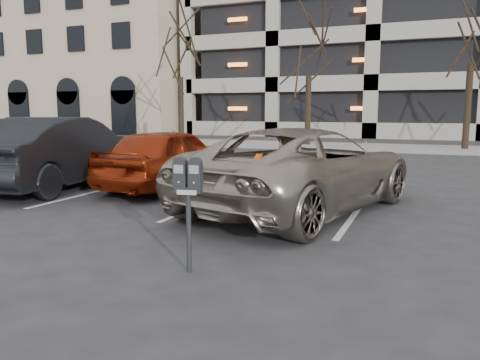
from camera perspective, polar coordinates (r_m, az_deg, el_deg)
The scene contains 11 objects.
ground at distance 7.21m, azimuth 0.92°, elevation -5.71°, with size 140.00×140.00×0.00m, color #28282B.
sidewalk at distance 22.73m, azimuth 15.58°, elevation 3.86°, with size 80.00×4.00×0.12m, color gray.
stall_lines at distance 9.81m, azimuth -1.90°, elevation -1.87°, with size 16.90×5.20×0.00m.
office_building at distance 47.87m, azimuth -18.51°, elevation 14.92°, with size 26.00×16.20×15.00m.
tree_a at distance 26.06m, azimuth -7.35°, elevation 17.07°, with size 3.47×3.47×7.88m.
tree_b at distance 23.49m, azimuth 8.49°, elevation 17.52°, with size 3.35×3.35×7.61m.
tree_c at distance 22.97m, azimuth 26.70°, elevation 18.27°, with size 3.66×3.66×8.33m.
parking_meter at distance 5.06m, azimuth -6.35°, elevation -0.77°, with size 0.34×0.17×1.25m.
suv_silver at distance 8.41m, azimuth 7.71°, elevation 1.35°, with size 3.76×5.75×1.48m.
car_red at distance 10.81m, azimuth -8.57°, elevation 2.70°, with size 1.65×4.09×1.39m, color maroon.
car_dark at distance 11.55m, azimuth -20.93°, elevation 3.17°, with size 1.71×4.92×1.62m, color black.
Camera 1 is at (2.50, -6.53, 1.77)m, focal length 35.00 mm.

